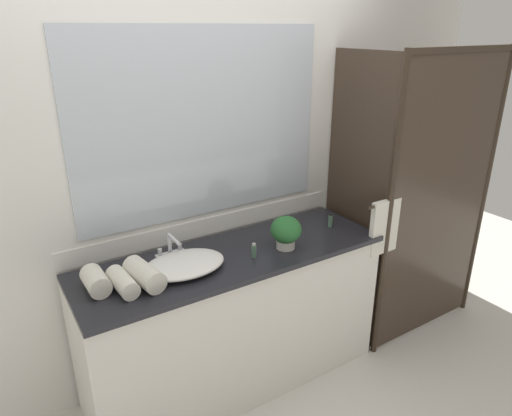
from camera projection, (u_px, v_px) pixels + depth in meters
name	position (u px, v px, depth m)	size (l,w,h in m)	color
ground_plane	(236.00, 379.00, 2.94)	(8.00, 8.00, 0.00)	silver
wall_back_with_mirror	(204.00, 170.00, 2.73)	(4.40, 0.06, 2.60)	silver
vanity_cabinet	(234.00, 319.00, 2.78)	(1.80, 0.58, 0.90)	silver
shower_enclosure	(414.00, 201.00, 3.05)	(1.20, 0.59, 2.00)	#2D2319
sink_basin	(184.00, 264.00, 2.43)	(0.45, 0.32, 0.06)	white
faucet	(171.00, 249.00, 2.57)	(0.17, 0.15, 0.14)	silver
potted_plant	(286.00, 231.00, 2.64)	(0.18, 0.18, 0.20)	beige
amenity_bottle_conditioner	(293.00, 224.00, 2.90)	(0.03, 0.03, 0.09)	white
amenity_bottle_shampoo	(331.00, 220.00, 2.95)	(0.03, 0.03, 0.09)	#4C7056
amenity_bottle_lotion	(254.00, 251.00, 2.56)	(0.03, 0.03, 0.09)	#4C7056
rolled_towel_near_edge	(96.00, 281.00, 2.23)	(0.11, 0.11, 0.19)	silver
rolled_towel_middle	(123.00, 282.00, 2.23)	(0.09, 0.09, 0.23)	silver
rolled_towel_far_edge	(144.00, 274.00, 2.28)	(0.11, 0.11, 0.25)	silver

